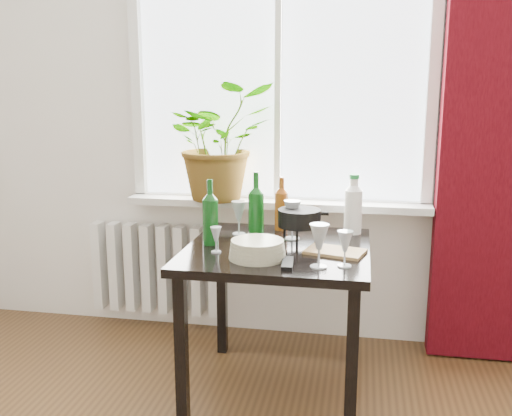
% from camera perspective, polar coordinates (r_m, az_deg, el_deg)
% --- Properties ---
extents(window, '(1.72, 0.08, 1.62)m').
position_cam_1_polar(window, '(3.26, 2.31, 14.21)').
color(window, white).
rests_on(window, ground).
extents(windowsill, '(1.72, 0.20, 0.04)m').
position_cam_1_polar(windowsill, '(3.26, 2.01, 0.49)').
color(windowsill, silver).
rests_on(windowsill, ground).
extents(curtain, '(0.50, 0.12, 2.56)m').
position_cam_1_polar(curtain, '(3.20, 22.47, 7.91)').
color(curtain, '#38050B').
rests_on(curtain, ground).
extents(radiator, '(0.80, 0.10, 0.55)m').
position_cam_1_polar(radiator, '(3.58, -9.98, -5.97)').
color(radiator, white).
rests_on(radiator, ground).
extents(table, '(0.85, 0.85, 0.74)m').
position_cam_1_polar(table, '(2.71, 2.17, -5.75)').
color(table, black).
rests_on(table, ground).
extents(potted_plant, '(0.77, 0.75, 0.66)m').
position_cam_1_polar(potted_plant, '(3.23, -3.66, 6.63)').
color(potted_plant, '#427A20').
rests_on(potted_plant, windowsill).
extents(wine_bottle_left, '(0.08, 0.08, 0.32)m').
position_cam_1_polar(wine_bottle_left, '(2.70, -4.59, -0.36)').
color(wine_bottle_left, '#0C3E10').
rests_on(wine_bottle_left, table).
extents(wine_bottle_right, '(0.10, 0.10, 0.33)m').
position_cam_1_polar(wine_bottle_right, '(2.82, 0.01, 0.38)').
color(wine_bottle_right, '#0D4511').
rests_on(wine_bottle_right, table).
extents(bottle_amber, '(0.09, 0.09, 0.29)m').
position_cam_1_polar(bottle_amber, '(2.97, 2.56, 0.52)').
color(bottle_amber, '#7E3A0E').
rests_on(bottle_amber, table).
extents(cleaning_bottle, '(0.12, 0.12, 0.31)m').
position_cam_1_polar(cleaning_bottle, '(2.93, 9.71, 0.47)').
color(cleaning_bottle, white).
rests_on(cleaning_bottle, table).
extents(wineglass_front_right, '(0.10, 0.10, 0.19)m').
position_cam_1_polar(wineglass_front_right, '(2.37, 6.33, -3.73)').
color(wineglass_front_right, '#B5BEC3').
rests_on(wineglass_front_right, table).
extents(wineglass_far_right, '(0.08, 0.08, 0.16)m').
position_cam_1_polar(wineglass_far_right, '(2.40, 8.89, -4.01)').
color(wineglass_far_right, silver).
rests_on(wineglass_far_right, table).
extents(wineglass_back_center, '(0.09, 0.09, 0.20)m').
position_cam_1_polar(wineglass_back_center, '(2.80, 3.65, -1.14)').
color(wineglass_back_center, silver).
rests_on(wineglass_back_center, table).
extents(wineglass_back_left, '(0.09, 0.09, 0.18)m').
position_cam_1_polar(wineglass_back_left, '(2.88, -1.73, -0.97)').
color(wineglass_back_left, '#B3BDC0').
rests_on(wineglass_back_left, table).
extents(wineglass_front_left, '(0.06, 0.06, 0.12)m').
position_cam_1_polar(wineglass_front_left, '(2.58, -4.02, -3.17)').
color(wineglass_front_left, '#B0B7BD').
rests_on(wineglass_front_left, table).
extents(plate_stack, '(0.33, 0.33, 0.08)m').
position_cam_1_polar(plate_stack, '(2.49, 0.14, -4.18)').
color(plate_stack, '#BBB99B').
rests_on(plate_stack, table).
extents(fondue_pot, '(0.27, 0.25, 0.16)m').
position_cam_1_polar(fondue_pot, '(2.75, 4.34, -1.77)').
color(fondue_pot, black).
rests_on(fondue_pot, table).
extents(tv_remote, '(0.06, 0.16, 0.02)m').
position_cam_1_polar(tv_remote, '(2.41, 3.16, -5.54)').
color(tv_remote, black).
rests_on(tv_remote, table).
extents(cutting_board, '(0.29, 0.23, 0.01)m').
position_cam_1_polar(cutting_board, '(2.61, 7.91, -4.33)').
color(cutting_board, '#A8814C').
rests_on(cutting_board, table).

